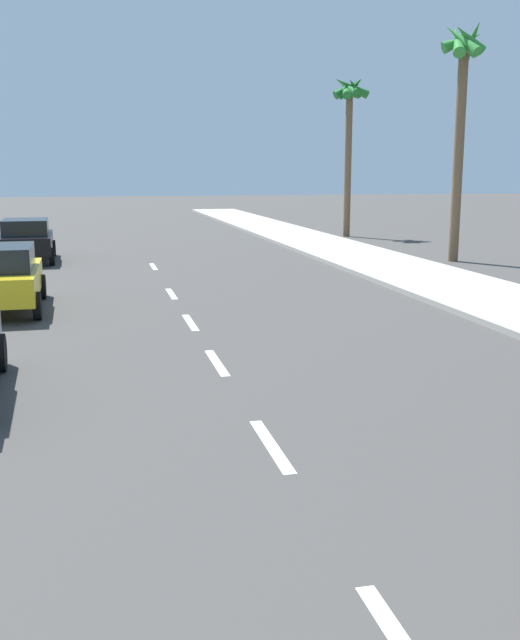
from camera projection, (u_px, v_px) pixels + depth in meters
name	position (u px, v px, depth m)	size (l,w,h in m)	color
ground_plane	(172.00, 295.00, 19.78)	(160.00, 160.00, 0.00)	#423F3D
sidewalk_strip	(413.00, 273.00, 23.42)	(3.60, 80.00, 0.14)	#B2ADA3
lane_stripe_2	(271.00, 445.00, 8.93)	(0.16, 1.80, 0.01)	white
lane_stripe_3	(217.00, 363.00, 12.77)	(0.16, 1.80, 0.01)	white
lane_stripe_4	(190.00, 322.00, 16.16)	(0.16, 1.80, 0.01)	white
lane_stripe_5	(171.00, 294.00, 19.93)	(0.16, 1.80, 0.01)	white
lane_stripe_6	(154.00, 267.00, 25.59)	(0.16, 1.80, 0.01)	white
parked_car_yellow	(0.00, 276.00, 17.40)	(2.01, 4.22, 1.57)	gold
parked_car_black	(27.00, 239.00, 26.87)	(2.08, 4.32, 1.57)	black
palm_tree_far	(462.00, 85.00, 25.90)	(1.58, 1.82, 8.58)	brown
palm_tree_distant	(349.00, 109.00, 36.17)	(1.86, 1.82, 8.03)	brown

